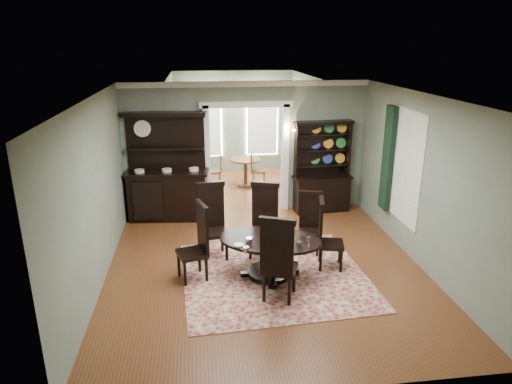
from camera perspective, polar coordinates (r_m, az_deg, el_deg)
room at (r=7.60m, az=1.21°, el=1.09°), size 5.51×6.01×3.01m
parlor at (r=12.92m, az=-2.45°, el=8.08°), size 3.51×3.50×3.01m
doorway_trim at (r=10.43m, az=-1.22°, el=6.13°), size 2.08×0.25×2.57m
right_window at (r=9.18m, az=17.24°, el=3.47°), size 0.15×1.47×2.12m
wall_sconce at (r=10.37m, az=4.13°, el=7.55°), size 0.27×0.21×0.21m
rug at (r=7.98m, az=2.29°, el=-10.33°), size 3.24×3.11×0.01m
dining_table at (r=7.77m, az=1.76°, el=-7.28°), size 2.02×2.02×0.68m
centerpiece at (r=7.62m, az=2.21°, el=-5.59°), size 1.28×0.82×0.21m
chair_far_left at (r=8.42m, az=-5.51°, el=-3.27°), size 0.59×0.56×1.41m
chair_far_mid at (r=8.46m, az=1.01°, el=-3.18°), size 0.64×0.63×1.38m
chair_far_right at (r=8.68m, az=6.76°, el=-3.54°), size 0.53×0.51×1.17m
chair_end_left at (r=7.66m, az=-7.28°, el=-5.95°), size 0.59×0.61×1.33m
chair_end_right at (r=8.05m, az=8.67°, el=-5.03°), size 0.54×0.56×1.27m
chair_near at (r=6.92m, az=2.79°, el=-8.19°), size 0.67×0.66×1.42m
sideboard at (r=10.33m, az=-10.96°, el=1.16°), size 1.87×0.82×2.39m
welsh_dresser at (r=10.75m, az=8.20°, el=1.63°), size 1.39×0.60×2.12m
parlor_table at (r=12.53m, az=-1.33°, el=2.98°), size 0.83×0.83×0.76m
parlor_chair_left at (r=12.48m, az=-4.90°, el=2.83°), size 0.39×0.39×0.92m
parlor_chair_right at (r=12.34m, az=-0.01°, el=2.94°), size 0.44×0.43×1.01m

